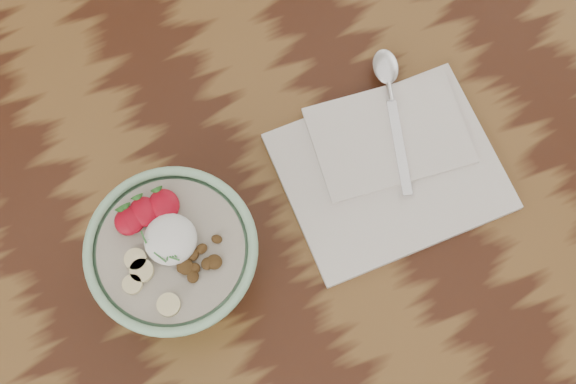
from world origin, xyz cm
name	(u,v)px	position (x,y,z in cm)	size (l,w,h in cm)	color
table	(228,223)	(0.00, 0.00, 65.70)	(160.00, 90.00, 75.00)	#381A0E
breakfast_bowl	(175,257)	(-7.69, -5.29, 81.23)	(18.20, 18.20, 12.40)	#95C89E
napkin	(390,164)	(19.78, -4.85, 75.64)	(26.38, 22.57, 1.54)	white
spoon	(389,86)	(24.14, 3.62, 76.95)	(8.41, 18.61, 0.99)	silver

